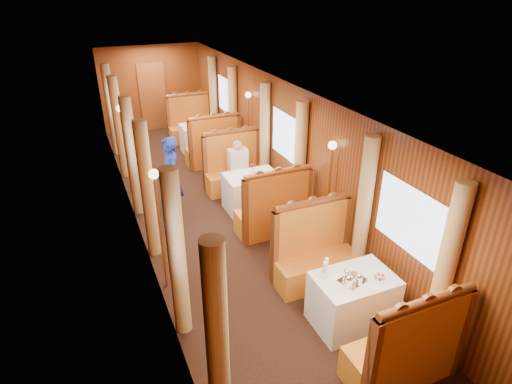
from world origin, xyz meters
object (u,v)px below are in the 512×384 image
table_near (353,300)px  banquette_far_aft (191,126)px  steward (171,178)px  passenger (238,162)px  banquette_mid_aft (234,171)px  rose_vase_mid (252,167)px  fruit_plate (379,278)px  table_far (202,138)px  tea_tray (353,281)px  teapot_back (347,275)px  banquette_near_fwd (405,352)px  teapot_right (359,280)px  teapot_left (348,283)px  banquette_mid_fwd (273,213)px  rose_vase_far (202,118)px  banquette_near_aft (314,256)px  table_mid (252,192)px  banquette_far_fwd (213,149)px

table_near → banquette_far_aft: banquette_far_aft is taller
steward → passenger: steward is taller
banquette_mid_aft → rose_vase_mid: (0.01, -1.02, 0.50)m
fruit_plate → passenger: bearing=93.5°
table_far → tea_tray: bearing=-90.6°
teapot_back → banquette_near_fwd: bearing=-107.7°
teapot_right → passenger: (0.05, 4.36, -0.07)m
teapot_left → passenger: passenger is taller
banquette_near_fwd → teapot_back: bearing=96.9°
banquette_mid_aft → banquette_far_aft: size_ratio=1.00×
banquette_mid_fwd → banquette_mid_aft: (0.00, 2.03, 0.00)m
banquette_mid_fwd → banquette_mid_aft: size_ratio=1.00×
tea_tray → rose_vase_far: (0.11, 7.04, 0.17)m
banquette_near_aft → banquette_near_fwd: bearing=-90.0°
table_mid → banquette_far_fwd: bearing=90.0°
banquette_mid_aft → banquette_far_fwd: same height
rose_vase_mid → banquette_far_fwd: bearing=90.3°
table_mid → teapot_left: bearing=-93.2°
teapot_right → steward: steward is taller
table_mid → passenger: passenger is taller
banquette_far_aft → rose_vase_far: 1.14m
banquette_far_aft → table_mid: bearing=-90.0°
teapot_right → rose_vase_mid: bearing=76.5°
table_far → teapot_right: teapot_right is taller
banquette_mid_fwd → table_mid: bearing=90.0°
tea_tray → banquette_near_fwd: bearing=-85.6°
table_far → fruit_plate: 7.15m
table_near → passenger: (-0.00, 4.23, 0.37)m
teapot_left → teapot_right: size_ratio=1.12×
teapot_back → table_mid: bearing=63.3°
banquette_mid_aft → table_far: size_ratio=1.28×
banquette_near_fwd → tea_tray: banquette_near_fwd is taller
banquette_mid_fwd → fruit_plate: banquette_mid_fwd is taller
banquette_near_fwd → teapot_back: size_ratio=9.15×
table_near → fruit_plate: fruit_plate is taller
table_mid → tea_tray: size_ratio=3.09×
banquette_mid_fwd → teapot_back: (-0.13, -2.46, 0.39)m
banquette_mid_fwd → teapot_back: banquette_mid_fwd is taller
banquette_near_fwd → teapot_right: 0.97m
teapot_left → banquette_far_aft: bearing=96.6°
banquette_mid_fwd → teapot_left: (-0.20, -2.61, 0.40)m
rose_vase_mid → rose_vase_far: (0.02, 3.49, 0.00)m
banquette_near_fwd → rose_vase_mid: (0.01, 4.51, 0.50)m
teapot_right → rose_vase_mid: (0.06, 3.63, 0.11)m
banquette_near_fwd → teapot_left: 0.99m
table_near → teapot_back: teapot_back is taller
banquette_mid_aft → tea_tray: banquette_mid_aft is taller
teapot_back → banquette_near_aft: bearing=58.1°
banquette_mid_aft → teapot_right: banquette_mid_aft is taller
banquette_far_fwd → teapot_left: (-0.20, -6.11, 0.40)m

